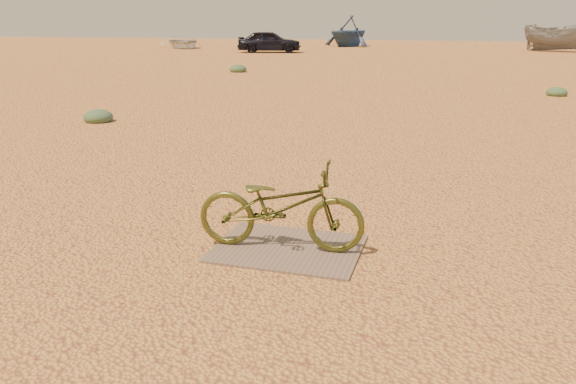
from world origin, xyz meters
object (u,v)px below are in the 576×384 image
(bicycle, at_px, (281,206))
(plywood_board, at_px, (288,248))
(car, at_px, (269,41))
(boat_mid_right, at_px, (560,37))
(boat_far_left, at_px, (349,31))
(boat_near_left, at_px, (183,42))

(bicycle, bearing_deg, plywood_board, -73.87)
(plywood_board, height_order, car, car)
(bicycle, bearing_deg, boat_mid_right, -17.54)
(bicycle, height_order, boat_far_left, boat_far_left)
(plywood_board, bearing_deg, boat_mid_right, 78.37)
(boat_mid_right, bearing_deg, car, 138.24)
(car, relative_size, boat_near_left, 0.90)
(plywood_board, height_order, bicycle, bicycle)
(car, bearing_deg, boat_near_left, 53.04)
(car, bearing_deg, boat_far_left, -30.57)
(boat_far_left, bearing_deg, boat_mid_right, 10.74)
(boat_near_left, bearing_deg, bicycle, -95.81)
(bicycle, relative_size, boat_near_left, 0.33)
(bicycle, xyz_separation_m, car, (-11.01, 33.03, 0.29))
(car, relative_size, boat_mid_right, 0.84)
(plywood_board, height_order, boat_mid_right, boat_mid_right)
(plywood_board, distance_m, bicycle, 0.43)
(plywood_board, xyz_separation_m, car, (-11.08, 33.01, 0.72))
(boat_far_left, distance_m, boat_mid_right, 16.20)
(car, height_order, boat_far_left, boat_far_left)
(plywood_board, distance_m, car, 34.82)
(plywood_board, relative_size, boat_near_left, 0.29)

